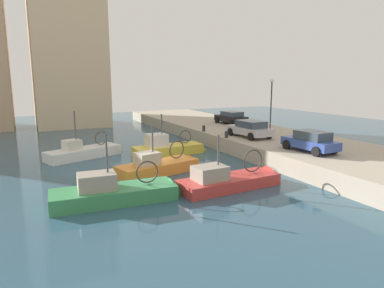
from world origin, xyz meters
TOP-DOWN VIEW (x-y plane):
  - water_surface at (0.00, 0.00)m, footprint 80.00×80.00m
  - quay_wall at (11.50, 0.00)m, footprint 9.00×56.00m
  - fishing_boat_yellow at (2.92, 3.31)m, footprint 6.45×2.11m
  - fishing_boat_orange at (0.24, -1.68)m, footprint 6.45×3.17m
  - fishing_boat_red at (2.77, -6.29)m, footprint 6.80×2.32m
  - fishing_boat_green at (-3.53, -5.74)m, footprint 6.96×2.57m
  - fishing_boat_white at (-3.39, 5.10)m, footprint 6.68×3.82m
  - parked_car_blue at (9.52, -5.17)m, footprint 2.01×3.90m
  - parked_car_silver at (9.29, 1.44)m, footprint 2.22×4.22m
  - parked_car_black at (12.56, 9.51)m, footprint 2.22×3.96m
  - mooring_bollard_mid at (7.35, 2.00)m, footprint 0.28×0.28m
  - mooring_bollard_north at (7.35, 6.00)m, footprint 0.28×0.28m
  - quay_streetlamp at (13.00, 3.43)m, footprint 0.36×0.36m
  - waterfront_building_west_mid at (-1.95, 25.17)m, footprint 8.99×8.54m

SIDE VIEW (x-z plane):
  - water_surface at x=0.00m, z-range 0.00..0.00m
  - fishing_boat_white at x=-3.39m, z-range -2.14..2.33m
  - fishing_boat_orange at x=0.24m, z-range -1.86..2.08m
  - fishing_boat_green at x=-3.53m, z-range -2.05..2.30m
  - fishing_boat_red at x=2.77m, z-range -1.85..2.11m
  - fishing_boat_yellow at x=2.92m, z-range -1.90..2.22m
  - quay_wall at x=11.50m, z-range 0.00..1.20m
  - mooring_bollard_mid at x=7.35m, z-range 1.20..1.75m
  - mooring_bollard_north at x=7.35m, z-range 1.20..1.75m
  - parked_car_black at x=12.56m, z-range 1.23..2.57m
  - parked_car_blue at x=9.52m, z-range 1.21..2.62m
  - parked_car_silver at x=9.29m, z-range 1.22..2.62m
  - quay_streetlamp at x=13.00m, z-range 2.04..6.87m
  - waterfront_building_west_mid at x=-1.95m, z-range 0.02..19.94m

